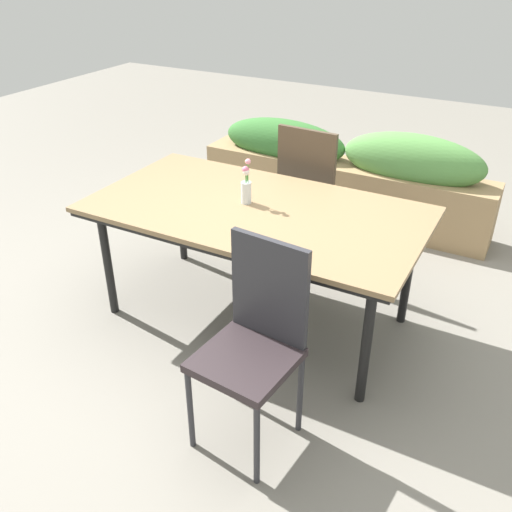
% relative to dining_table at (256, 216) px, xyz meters
% --- Properties ---
extents(ground_plane, '(12.00, 12.00, 0.00)m').
position_rel_dining_table_xyz_m(ground_plane, '(0.06, -0.05, -0.70)').
color(ground_plane, gray).
extents(dining_table, '(1.89, 1.02, 0.75)m').
position_rel_dining_table_xyz_m(dining_table, '(0.00, 0.00, 0.00)').
color(dining_table, '#8C704C').
rests_on(dining_table, ground).
extents(chair_near_right, '(0.44, 0.44, 0.99)m').
position_rel_dining_table_xyz_m(chair_near_right, '(0.43, -0.80, -0.14)').
color(chair_near_right, '#2F2629').
rests_on(chair_near_right, ground).
extents(chair_far_side, '(0.46, 0.46, 1.02)m').
position_rel_dining_table_xyz_m(chair_far_side, '(0.01, 0.79, -0.14)').
color(chair_far_side, '#4B3339').
rests_on(chair_far_side, ground).
extents(flower_vase, '(0.06, 0.06, 0.27)m').
position_rel_dining_table_xyz_m(flower_vase, '(-0.08, 0.03, 0.16)').
color(flower_vase, silver).
rests_on(flower_vase, dining_table).
extents(planter_box, '(2.40, 0.36, 0.81)m').
position_rel_dining_table_xyz_m(planter_box, '(-0.03, 1.57, -0.32)').
color(planter_box, '#9E7F56').
rests_on(planter_box, ground).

